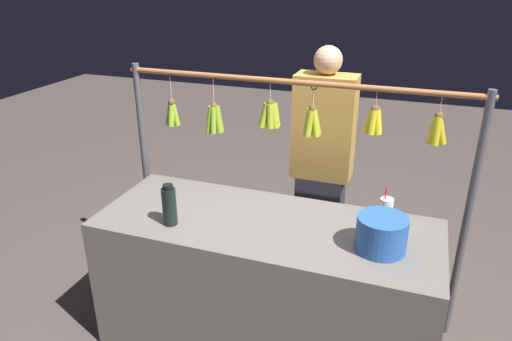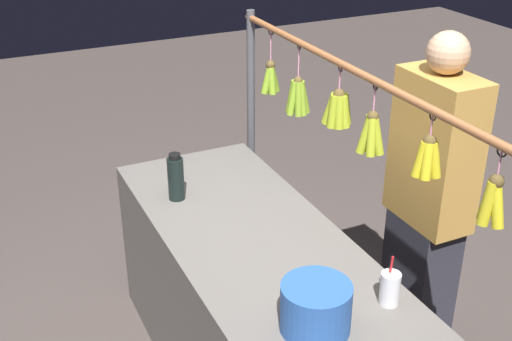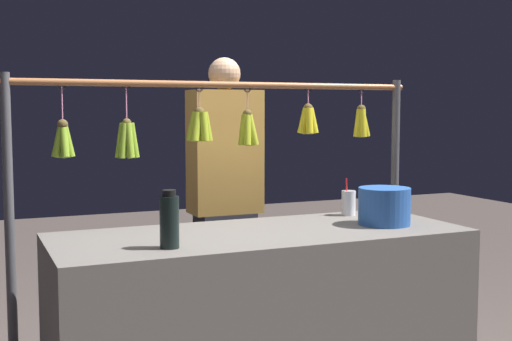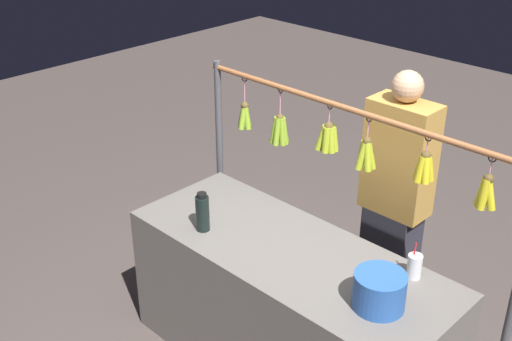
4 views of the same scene
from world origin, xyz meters
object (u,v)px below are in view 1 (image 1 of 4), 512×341
blue_bucket (381,234)px  drink_cup (386,209)px  water_bottle (169,206)px  vendor_person (322,171)px

blue_bucket → drink_cup: 0.31m
drink_cup → blue_bucket: bearing=91.2°
water_bottle → drink_cup: size_ratio=1.20×
water_bottle → vendor_person: (-0.60, -0.97, -0.11)m
drink_cup → vendor_person: 0.72m
vendor_person → blue_bucket: bearing=119.0°
water_bottle → drink_cup: bearing=-158.1°
water_bottle → vendor_person: 1.15m
blue_bucket → vendor_person: vendor_person is taller
blue_bucket → drink_cup: bearing=-88.8°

